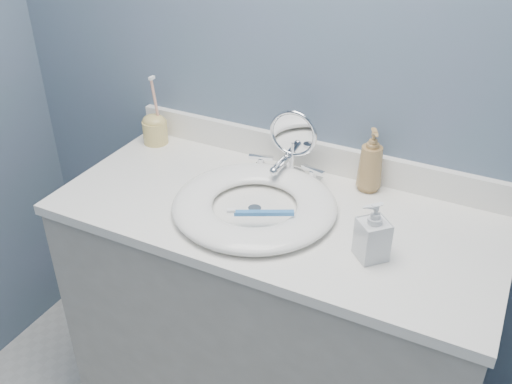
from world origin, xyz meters
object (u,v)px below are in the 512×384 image
Objects in this scene: makeup_mirror at (293,141)px; toothbrush_holder at (155,128)px; soap_bottle_amber at (371,160)px; soap_bottle_clear at (373,231)px.

makeup_mirror is 0.91× the size of toothbrush_holder.
makeup_mirror is at bearing -0.25° from toothbrush_holder.
soap_bottle_amber is at bearing 2.40° from toothbrush_holder.
soap_bottle_amber is (0.23, 0.03, -0.02)m from makeup_mirror.
soap_bottle_clear is at bearing -18.36° from toothbrush_holder.
toothbrush_holder is (-0.50, 0.00, -0.06)m from makeup_mirror.
makeup_mirror is 0.50m from toothbrush_holder.
makeup_mirror is at bearing -175.12° from soap_bottle_clear.
makeup_mirror is 0.43m from soap_bottle_clear.
soap_bottle_amber is 1.24× the size of soap_bottle_clear.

